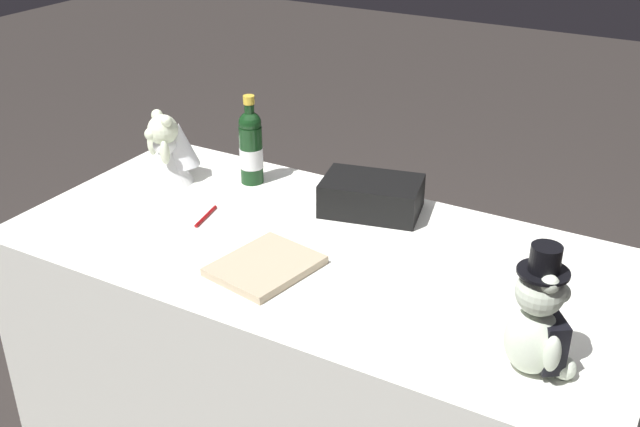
{
  "coord_description": "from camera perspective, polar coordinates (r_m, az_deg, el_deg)",
  "views": [
    {
      "loc": [
        0.86,
        -1.52,
        1.76
      ],
      "look_at": [
        0.0,
        0.0,
        0.87
      ],
      "focal_mm": 42.36,
      "sensor_mm": 36.0,
      "label": 1
    }
  ],
  "objects": [
    {
      "name": "reception_table",
      "position": [
        2.23,
        -0.0,
        -11.18
      ],
      "size": [
        1.7,
        0.82,
        0.77
      ],
      "primitive_type": "cube",
      "color": "white",
      "rests_on": "ground_plane"
    },
    {
      "name": "gift_case_black",
      "position": [
        2.18,
        3.91,
        1.34
      ],
      "size": [
        0.31,
        0.24,
        0.1
      ],
      "color": "black",
      "rests_on": "reception_table"
    },
    {
      "name": "teddy_bear_bride",
      "position": [
        2.4,
        -11.32,
        4.63
      ],
      "size": [
        0.19,
        0.21,
        0.23
      ],
      "color": "white",
      "rests_on": "reception_table"
    },
    {
      "name": "guestbook",
      "position": [
        1.91,
        -4.15,
        -3.97
      ],
      "size": [
        0.25,
        0.29,
        0.02
      ],
      "primitive_type": "cube",
      "rotation": [
        0.0,
        0.0,
        -0.18
      ],
      "color": "tan",
      "rests_on": "reception_table"
    },
    {
      "name": "teddy_bear_groom",
      "position": [
        1.58,
        16.25,
        -7.94
      ],
      "size": [
        0.15,
        0.14,
        0.29
      ],
      "color": "silver",
      "rests_on": "reception_table"
    },
    {
      "name": "champagne_bottle",
      "position": [
        2.34,
        -5.24,
        5.08
      ],
      "size": [
        0.07,
        0.07,
        0.28
      ],
      "color": "#113315",
      "rests_on": "reception_table"
    },
    {
      "name": "signing_pen",
      "position": [
        2.19,
        -8.55,
        -0.14
      ],
      "size": [
        0.04,
        0.13,
        0.01
      ],
      "color": "maroon",
      "rests_on": "reception_table"
    }
  ]
}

